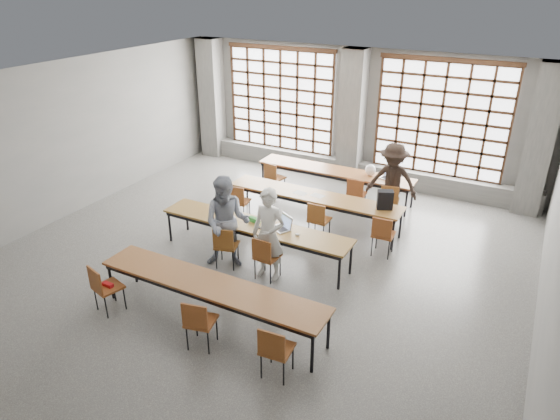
{
  "coord_description": "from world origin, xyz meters",
  "views": [
    {
      "loc": [
        4.43,
        -7.11,
        5.16
      ],
      "look_at": [
        0.41,
        0.4,
        1.13
      ],
      "focal_mm": 32.0,
      "sensor_mm": 36.0,
      "label": 1
    }
  ],
  "objects_px": {
    "desk_row_b": "(313,198)",
    "chair_near_left": "(103,285)",
    "mouse": "(297,234)",
    "student_back": "(392,182)",
    "student_female": "(227,222)",
    "chair_back_mid": "(356,192)",
    "chair_back_right": "(390,198)",
    "phone": "(260,228)",
    "chair_front_left": "(225,243)",
    "red_pouch": "(108,285)",
    "desk_row_d": "(211,287)",
    "plastic_bag": "(370,170)",
    "desk_row_a": "(335,172)",
    "chair_mid_right": "(383,232)",
    "laptop_back": "(389,176)",
    "chair_near_right": "(275,347)",
    "green_box": "(254,220)",
    "backpack": "(385,200)",
    "chair_back_left": "(273,176)",
    "student_male": "(269,234)",
    "chair_mid_centre": "(318,217)",
    "laptop_front": "(283,225)",
    "chair_mid_left": "(238,199)",
    "chair_near_mid": "(199,320)",
    "chair_front_right": "(265,254)",
    "desk_row_c": "(255,227)"
  },
  "relations": [
    {
      "from": "desk_row_b",
      "to": "desk_row_a",
      "type": "bearing_deg",
      "value": 96.13
    },
    {
      "from": "desk_row_d",
      "to": "red_pouch",
      "type": "distance_m",
      "value": 1.79
    },
    {
      "from": "desk_row_c",
      "to": "chair_back_mid",
      "type": "distance_m",
      "value": 3.08
    },
    {
      "from": "chair_near_right",
      "to": "laptop_front",
      "type": "distance_m",
      "value": 3.18
    },
    {
      "from": "desk_row_d",
      "to": "mouse",
      "type": "relative_size",
      "value": 40.82
    },
    {
      "from": "chair_near_mid",
      "to": "laptop_front",
      "type": "xyz_separation_m",
      "value": [
        -0.09,
        2.85,
        0.25
      ]
    },
    {
      "from": "desk_row_a",
      "to": "chair_back_right",
      "type": "bearing_deg",
      "value": -21.25
    },
    {
      "from": "desk_row_b",
      "to": "chair_near_left",
      "type": "distance_m",
      "value": 4.9
    },
    {
      "from": "chair_mid_right",
      "to": "laptop_back",
      "type": "distance_m",
      "value": 2.5
    },
    {
      "from": "chair_back_right",
      "to": "student_female",
      "type": "relative_size",
      "value": 0.48
    },
    {
      "from": "chair_front_left",
      "to": "student_back",
      "type": "height_order",
      "value": "student_back"
    },
    {
      "from": "desk_row_a",
      "to": "student_female",
      "type": "height_order",
      "value": "student_female"
    },
    {
      "from": "chair_front_left",
      "to": "red_pouch",
      "type": "height_order",
      "value": "chair_front_left"
    },
    {
      "from": "chair_mid_right",
      "to": "student_female",
      "type": "xyz_separation_m",
      "value": [
        -2.53,
        -1.72,
        0.38
      ]
    },
    {
      "from": "chair_front_left",
      "to": "backpack",
      "type": "relative_size",
      "value": 2.2
    },
    {
      "from": "chair_back_right",
      "to": "phone",
      "type": "relative_size",
      "value": 6.77
    },
    {
      "from": "chair_back_left",
      "to": "student_male",
      "type": "bearing_deg",
      "value": -62.43
    },
    {
      "from": "laptop_front",
      "to": "laptop_back",
      "type": "distance_m",
      "value": 3.67
    },
    {
      "from": "desk_row_a",
      "to": "laptop_back",
      "type": "height_order",
      "value": "laptop_back"
    },
    {
      "from": "chair_front_left",
      "to": "chair_near_mid",
      "type": "relative_size",
      "value": 1.0
    },
    {
      "from": "chair_back_mid",
      "to": "chair_near_left",
      "type": "xyz_separation_m",
      "value": [
        -2.32,
        -5.63,
        0.0
      ]
    },
    {
      "from": "chair_near_left",
      "to": "laptop_back",
      "type": "distance_m",
      "value": 7.0
    },
    {
      "from": "chair_back_mid",
      "to": "student_back",
      "type": "distance_m",
      "value": 0.88
    },
    {
      "from": "desk_row_d",
      "to": "phone",
      "type": "xyz_separation_m",
      "value": [
        -0.27,
        2.02,
        0.07
      ]
    },
    {
      "from": "chair_near_mid",
      "to": "student_male",
      "type": "bearing_deg",
      "value": 91.72
    },
    {
      "from": "chair_mid_right",
      "to": "chair_near_right",
      "type": "relative_size",
      "value": 1.0
    },
    {
      "from": "chair_mid_centre",
      "to": "plastic_bag",
      "type": "relative_size",
      "value": 3.08
    },
    {
      "from": "laptop_back",
      "to": "mouse",
      "type": "height_order",
      "value": "laptop_back"
    },
    {
      "from": "backpack",
      "to": "chair_mid_centre",
      "type": "bearing_deg",
      "value": -174.09
    },
    {
      "from": "mouse",
      "to": "student_back",
      "type": "bearing_deg",
      "value": 73.56
    },
    {
      "from": "chair_front_right",
      "to": "mouse",
      "type": "relative_size",
      "value": 8.98
    },
    {
      "from": "chair_near_mid",
      "to": "green_box",
      "type": "xyz_separation_m",
      "value": [
        -0.72,
        2.83,
        0.24
      ]
    },
    {
      "from": "mouse",
      "to": "plastic_bag",
      "type": "height_order",
      "value": "plastic_bag"
    },
    {
      "from": "chair_near_right",
      "to": "green_box",
      "type": "relative_size",
      "value": 3.52
    },
    {
      "from": "desk_row_d",
      "to": "mouse",
      "type": "height_order",
      "value": "mouse"
    },
    {
      "from": "phone",
      "to": "chair_front_right",
      "type": "bearing_deg",
      "value": -51.84
    },
    {
      "from": "chair_back_right",
      "to": "mouse",
      "type": "distance_m",
      "value": 3.05
    },
    {
      "from": "chair_near_left",
      "to": "chair_front_right",
      "type": "bearing_deg",
      "value": 48.6
    },
    {
      "from": "desk_row_c",
      "to": "desk_row_b",
      "type": "bearing_deg",
      "value": 77.06
    },
    {
      "from": "chair_mid_left",
      "to": "backpack",
      "type": "bearing_deg",
      "value": 12.01
    },
    {
      "from": "chair_mid_right",
      "to": "chair_near_left",
      "type": "xyz_separation_m",
      "value": [
        -3.5,
        -3.97,
        0.0
      ]
    },
    {
      "from": "green_box",
      "to": "backpack",
      "type": "distance_m",
      "value": 2.76
    },
    {
      "from": "chair_mid_left",
      "to": "green_box",
      "type": "height_order",
      "value": "chair_mid_left"
    },
    {
      "from": "laptop_back",
      "to": "phone",
      "type": "height_order",
      "value": "laptop_back"
    },
    {
      "from": "desk_row_d",
      "to": "plastic_bag",
      "type": "height_order",
      "value": "plastic_bag"
    },
    {
      "from": "chair_back_right",
      "to": "student_male",
      "type": "relative_size",
      "value": 0.5
    },
    {
      "from": "desk_row_a",
      "to": "desk_row_b",
      "type": "relative_size",
      "value": 1.0
    },
    {
      "from": "chair_mid_centre",
      "to": "chair_mid_right",
      "type": "xyz_separation_m",
      "value": [
        1.4,
        0.0,
        0.0
      ]
    },
    {
      "from": "student_female",
      "to": "chair_back_mid",
      "type": "bearing_deg",
      "value": 46.13
    },
    {
      "from": "desk_row_d",
      "to": "laptop_front",
      "type": "bearing_deg",
      "value": 86.69
    }
  ]
}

